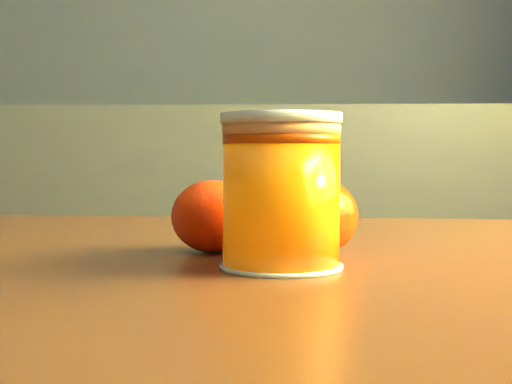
{
  "coord_description": "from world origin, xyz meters",
  "views": [
    {
      "loc": [
        0.9,
        -0.44,
        0.79
      ],
      "look_at": [
        0.88,
        0.05,
        0.76
      ],
      "focal_mm": 50.0,
      "sensor_mm": 36.0,
      "label": 1
    }
  ],
  "objects": [
    {
      "name": "table",
      "position": [
        0.94,
        0.1,
        0.62
      ],
      "size": [
        0.99,
        0.72,
        0.71
      ],
      "rotation": [
        0.0,
        0.0,
        -0.06
      ],
      "color": "#5F3117",
      "rests_on": "ground"
    },
    {
      "name": "juice_glass",
      "position": [
        0.9,
        0.04,
        0.76
      ],
      "size": [
        0.08,
        0.08,
        0.1
      ],
      "rotation": [
        0.0,
        0.0,
        0.04
      ],
      "color": "orange",
      "rests_on": "table"
    },
    {
      "name": "orange_front",
      "position": [
        0.85,
        0.12,
        0.74
      ],
      "size": [
        0.07,
        0.07,
        0.06
      ],
      "primitive_type": "ellipsoid",
      "rotation": [
        0.0,
        0.0,
        0.17
      ],
      "color": "#FF3105",
      "rests_on": "table"
    },
    {
      "name": "orange_back",
      "position": [
        0.93,
        0.1,
        0.74
      ],
      "size": [
        0.09,
        0.09,
        0.06
      ],
      "primitive_type": "ellipsoid",
      "rotation": [
        0.0,
        0.0,
        0.37
      ],
      "color": "#FF3105",
      "rests_on": "table"
    }
  ]
}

